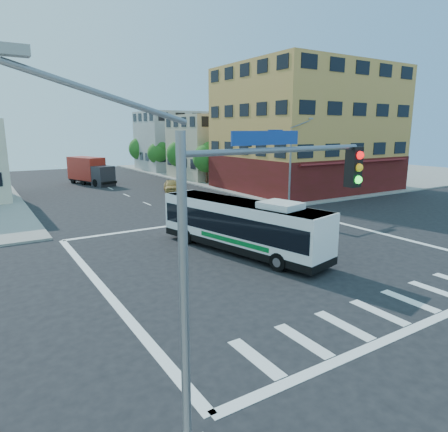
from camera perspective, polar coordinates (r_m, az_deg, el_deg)
ground at (r=23.03m, az=6.67°, el=-5.55°), size 120.00×120.00×0.00m
sidewalk_ne at (r=71.69m, az=11.08°, el=6.49°), size 50.00×50.00×0.15m
corner_building_ne at (r=49.05m, az=11.68°, el=10.71°), size 18.10×15.44×14.00m
building_east_near at (r=59.64m, az=-1.01°, el=9.86°), size 12.06×10.06×9.00m
building_east_far at (r=71.96m, az=-6.88°, el=10.59°), size 12.06×10.06×10.00m
signal_mast_ne at (r=35.96m, az=7.61°, el=8.92°), size 7.91×1.13×8.07m
signal_mast_sw at (r=8.22m, az=4.42°, el=-2.12°), size 7.91×1.01×8.07m
street_tree_a at (r=51.91m, az=-2.36°, el=8.48°), size 3.60×3.60×5.53m
street_tree_b at (r=58.96m, az=-6.28°, el=9.03°), size 3.80×3.80×5.79m
street_tree_c at (r=66.25m, az=-9.34°, el=9.04°), size 3.40×3.40×5.29m
street_tree_d at (r=73.66m, az=-11.82°, el=9.58°), size 4.00×4.00×6.03m
transit_bus at (r=23.07m, az=2.46°, el=-1.28°), size 4.86×11.40×3.30m
box_truck at (r=54.88m, az=-18.53°, el=6.07°), size 4.59×8.03×3.48m
parked_car at (r=46.12m, az=-7.53°, el=4.29°), size 2.97×4.39×1.39m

